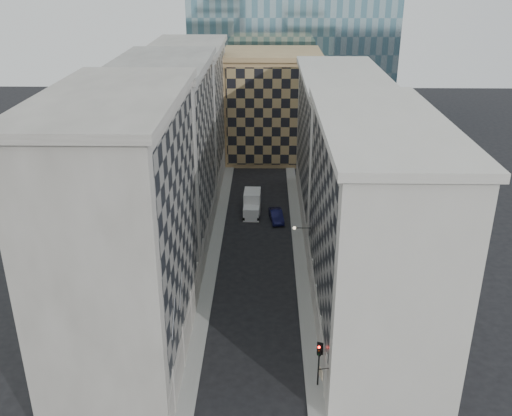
# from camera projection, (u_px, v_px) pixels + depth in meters

# --- Properties ---
(sidewalk_west) EXTENTS (1.50, 100.00, 0.15)m
(sidewalk_west) POSITION_uv_depth(u_px,v_px,m) (214.00, 251.00, 70.23)
(sidewalk_west) COLOR gray
(sidewalk_west) RESTS_ON ground
(sidewalk_east) EXTENTS (1.50, 100.00, 0.15)m
(sidewalk_east) POSITION_uv_depth(u_px,v_px,m) (299.00, 252.00, 70.05)
(sidewalk_east) COLOR gray
(sidewalk_east) RESTS_ON ground
(bldg_left_a) EXTENTS (10.80, 22.80, 23.70)m
(bldg_left_a) POSITION_uv_depth(u_px,v_px,m) (125.00, 232.00, 48.22)
(bldg_left_a) COLOR gray
(bldg_left_a) RESTS_ON ground
(bldg_left_b) EXTENTS (10.80, 22.80, 22.70)m
(bldg_left_b) POSITION_uv_depth(u_px,v_px,m) (167.00, 156.00, 68.60)
(bldg_left_b) COLOR gray
(bldg_left_b) RESTS_ON ground
(bldg_left_c) EXTENTS (10.80, 22.80, 21.70)m
(bldg_left_c) POSITION_uv_depth(u_px,v_px,m) (190.00, 115.00, 88.98)
(bldg_left_c) COLOR gray
(bldg_left_c) RESTS_ON ground
(bldg_right_a) EXTENTS (10.80, 26.80, 20.70)m
(bldg_right_a) POSITION_uv_depth(u_px,v_px,m) (373.00, 230.00, 52.12)
(bldg_right_a) COLOR beige
(bldg_right_a) RESTS_ON ground
(bldg_right_b) EXTENTS (10.80, 28.80, 19.70)m
(bldg_right_b) POSITION_uv_depth(u_px,v_px,m) (339.00, 147.00, 77.07)
(bldg_right_b) COLOR beige
(bldg_right_b) RESTS_ON ground
(tan_block) EXTENTS (16.80, 14.80, 18.80)m
(tan_block) POSITION_uv_depth(u_px,v_px,m) (272.00, 105.00, 101.14)
(tan_block) COLOR tan
(tan_block) RESTS_ON ground
(flagpoles_left) EXTENTS (0.10, 6.33, 2.33)m
(flagpoles_left) POSITION_uv_depth(u_px,v_px,m) (177.00, 304.00, 45.07)
(flagpoles_left) COLOR gray
(flagpoles_left) RESTS_ON ground
(bracket_lamp) EXTENTS (1.98, 0.36, 0.36)m
(bracket_lamp) POSITION_uv_depth(u_px,v_px,m) (296.00, 228.00, 62.12)
(bracket_lamp) COLOR black
(bracket_lamp) RESTS_ON ground
(traffic_light) EXTENTS (0.52, 0.51, 4.20)m
(traffic_light) POSITION_uv_depth(u_px,v_px,m) (319.00, 356.00, 46.80)
(traffic_light) COLOR black
(traffic_light) RESTS_ON sidewalk_east
(box_truck) EXTENTS (2.45, 5.71, 3.10)m
(box_truck) POSITION_uv_depth(u_px,v_px,m) (252.00, 204.00, 80.49)
(box_truck) COLOR white
(box_truck) RESTS_ON ground
(dark_car) EXTENTS (2.21, 4.82, 1.53)m
(dark_car) POSITION_uv_depth(u_px,v_px,m) (276.00, 216.00, 78.34)
(dark_car) COLOR #10113B
(dark_car) RESTS_ON ground
(shop_sign) EXTENTS (0.89, 0.78, 0.87)m
(shop_sign) POSITION_uv_depth(u_px,v_px,m) (321.00, 373.00, 43.78)
(shop_sign) COLOR black
(shop_sign) RESTS_ON ground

